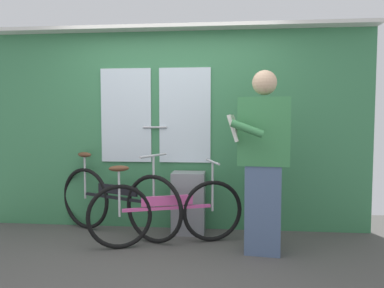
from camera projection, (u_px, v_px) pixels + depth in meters
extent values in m
cube|color=#474442|center=(151.00, 273.00, 3.21)|extent=(5.56, 4.20, 0.04)
cube|color=#387A4C|center=(173.00, 131.00, 4.42)|extent=(4.56, 0.08, 2.31)
cube|color=silver|center=(126.00, 115.00, 4.41)|extent=(0.60, 0.02, 1.10)
cube|color=silver|center=(185.00, 115.00, 4.35)|extent=(0.60, 0.02, 1.10)
cylinder|color=#B2B2B7|center=(155.00, 127.00, 4.37)|extent=(0.28, 0.02, 0.02)
cube|color=silver|center=(171.00, 28.00, 4.24)|extent=(4.56, 0.28, 0.04)
torus|color=black|center=(212.00, 211.00, 3.95)|extent=(0.63, 0.26, 0.65)
torus|color=black|center=(120.00, 217.00, 3.73)|extent=(0.63, 0.26, 0.65)
cube|color=#D14C93|center=(167.00, 208.00, 3.84)|extent=(0.88, 0.33, 0.03)
cube|color=#D14C93|center=(167.00, 201.00, 3.83)|extent=(0.51, 0.20, 0.10)
cylinder|color=#B7B7BC|center=(119.00, 193.00, 3.71)|extent=(0.02, 0.02, 0.49)
ellipsoid|color=brown|center=(119.00, 168.00, 3.69)|extent=(0.22, 0.15, 0.06)
cylinder|color=#B7B7BC|center=(213.00, 186.00, 3.94)|extent=(0.02, 0.02, 0.53)
cylinder|color=#B7B7BC|center=(213.00, 162.00, 3.92)|extent=(0.17, 0.42, 0.02)
torus|color=black|center=(154.00, 209.00, 3.90)|extent=(0.67, 0.35, 0.72)
torus|color=black|center=(85.00, 198.00, 4.41)|extent=(0.67, 0.35, 0.72)
cube|color=black|center=(117.00, 198.00, 4.16)|extent=(0.88, 0.43, 0.03)
cube|color=black|center=(117.00, 190.00, 4.15)|extent=(0.51, 0.26, 0.10)
cylinder|color=#B7B7BC|center=(85.00, 177.00, 4.40)|extent=(0.02, 0.02, 0.52)
ellipsoid|color=brown|center=(85.00, 155.00, 4.38)|extent=(0.22, 0.17, 0.06)
cylinder|color=#B7B7BC|center=(154.00, 182.00, 3.89)|extent=(0.02, 0.02, 0.56)
cylinder|color=#B7B7BC|center=(153.00, 156.00, 3.87)|extent=(0.21, 0.41, 0.02)
cube|color=slate|center=(263.00, 210.00, 3.58)|extent=(0.36, 0.22, 0.86)
cube|color=#387F47|center=(264.00, 132.00, 3.53)|extent=(0.51, 0.26, 0.65)
sphere|color=tan|center=(265.00, 83.00, 3.50)|extent=(0.23, 0.23, 0.23)
cube|color=silver|center=(234.00, 128.00, 3.59)|extent=(0.15, 0.35, 0.26)
cylinder|color=#387F47|center=(247.00, 129.00, 3.35)|extent=(0.31, 0.11, 0.17)
cylinder|color=#387F47|center=(251.00, 127.00, 3.77)|extent=(0.31, 0.11, 0.17)
cube|color=gray|center=(188.00, 203.00, 4.24)|extent=(0.37, 0.28, 0.70)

